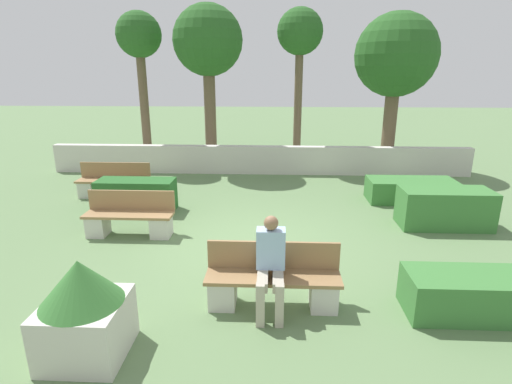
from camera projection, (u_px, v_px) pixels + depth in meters
name	position (u px, v px, depth m)	size (l,w,h in m)	color
ground_plane	(247.00, 246.00, 7.37)	(60.00, 60.00, 0.00)	#607F51
perimeter_wall	(259.00, 160.00, 12.50)	(12.99, 0.30, 0.87)	beige
bench_front	(273.00, 283.00, 5.44)	(1.83, 0.48, 0.86)	#937047
bench_left_side	(130.00, 219.00, 7.79)	(1.72, 0.48, 0.86)	#937047
bench_right_side	(114.00, 184.00, 10.19)	(1.81, 0.49, 0.86)	#937047
person_seated_man	(271.00, 262.00, 5.19)	(0.38, 0.64, 1.32)	#B2A893
hedge_block_near_left	(482.00, 295.00, 5.25)	(1.97, 0.75, 0.57)	#3D7A38
hedge_block_near_right	(445.00, 208.00, 8.21)	(1.81, 0.79, 0.80)	#3D7A38
hedge_block_mid_left	(411.00, 190.00, 9.87)	(2.10, 0.90, 0.55)	#3D7A38
hedge_block_mid_right	(137.00, 195.00, 9.17)	(1.75, 0.66, 0.73)	#286028
planter_corner_right	(84.00, 308.00, 4.41)	(0.90, 0.90, 1.17)	beige
tree_leftmost	(139.00, 42.00, 12.51)	(1.41, 1.41, 4.91)	brown
tree_center_left	(208.00, 44.00, 12.24)	(2.15, 2.15, 5.08)	brown
tree_center_right	(300.00, 38.00, 12.38)	(1.43, 1.43, 4.99)	brown
tree_rightmost	(396.00, 57.00, 12.33)	(2.55, 2.55, 4.86)	brown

